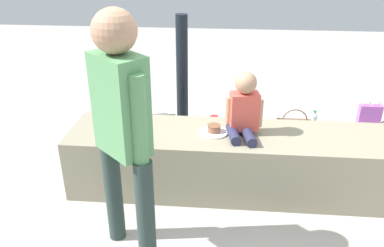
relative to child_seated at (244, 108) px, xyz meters
The scene contains 11 objects.
ground_plane 0.71m from the child_seated, ahead, with size 12.00×12.00×0.00m, color #AAA59D.
concrete_ledge 0.47m from the child_seated, ahead, with size 2.90×0.59×0.49m, color gray.
child_seated is the anchor object (origin of this frame).
adult_standing 1.07m from the child_seated, 132.80° to the right, with size 0.37×0.35×1.54m.
cake_plate 0.29m from the child_seated, behind, with size 0.22×0.22×0.07m.
gift_bag 1.85m from the child_seated, 40.33° to the left, with size 0.22×0.08×0.34m.
railing_post 1.01m from the child_seated, 124.12° to the left, with size 0.36×0.36×1.23m.
water_bottle_near_gift 1.49m from the child_seated, 54.87° to the left, with size 0.06×0.06×0.22m.
party_cup_red 1.36m from the child_seated, 101.99° to the left, with size 0.09×0.09×0.10m, color red.
cake_box_white 1.64m from the child_seated, 127.29° to the left, with size 0.27×0.30×0.15m, color white.
handbag_brown_canvas 1.24m from the child_seated, 58.99° to the left, with size 0.34×0.12×0.31m.
Camera 1 is at (-0.26, -2.70, 1.86)m, focal length 36.97 mm.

